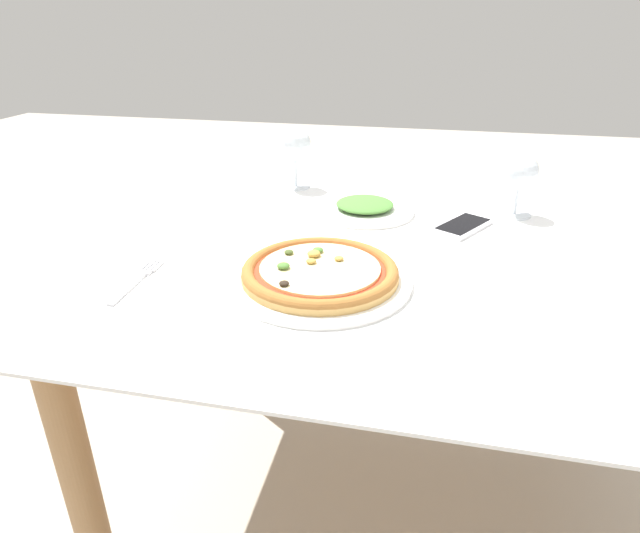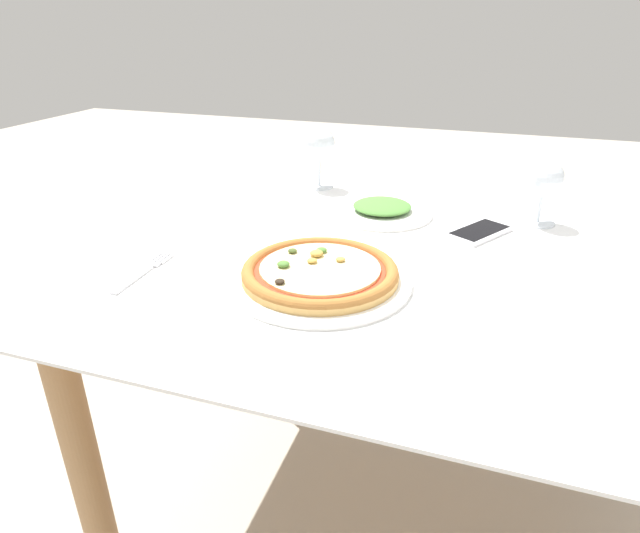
% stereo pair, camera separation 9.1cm
% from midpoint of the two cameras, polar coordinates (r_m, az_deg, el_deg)
% --- Properties ---
extents(ground_plane, '(10.00, 10.00, 0.00)m').
position_cam_midpoint_polar(ground_plane, '(1.48, 4.85, -24.73)').
color(ground_plane, '#B2A899').
extents(dining_table, '(1.23, 0.99, 0.71)m').
position_cam_midpoint_polar(dining_table, '(1.08, 6.06, -2.70)').
color(dining_table, '#997047').
rests_on(dining_table, ground_plane).
extents(pizza_plate, '(0.31, 0.31, 0.04)m').
position_cam_midpoint_polar(pizza_plate, '(0.91, -2.85, -0.82)').
color(pizza_plate, white).
rests_on(pizza_plate, dining_table).
extents(fork, '(0.03, 0.17, 0.00)m').
position_cam_midpoint_polar(fork, '(0.99, -21.46, -1.39)').
color(fork, silver).
rests_on(fork, dining_table).
extents(wine_glass_far_left, '(0.08, 0.08, 0.16)m').
position_cam_midpoint_polar(wine_glass_far_left, '(1.41, -4.56, 12.68)').
color(wine_glass_far_left, silver).
rests_on(wine_glass_far_left, dining_table).
extents(wine_glass_far_right, '(0.08, 0.08, 0.14)m').
position_cam_midpoint_polar(wine_glass_far_right, '(1.26, 18.69, 9.29)').
color(wine_glass_far_right, silver).
rests_on(wine_glass_far_right, dining_table).
extents(cell_phone, '(0.13, 0.16, 0.01)m').
position_cam_midpoint_polar(cell_phone, '(1.18, 12.89, 4.20)').
color(cell_phone, white).
rests_on(cell_phone, dining_table).
extents(side_plate, '(0.23, 0.23, 0.03)m').
position_cam_midpoint_polar(side_plate, '(1.24, 2.71, 6.24)').
color(side_plate, white).
rests_on(side_plate, dining_table).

